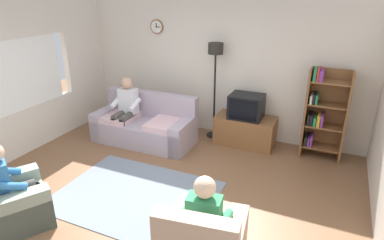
# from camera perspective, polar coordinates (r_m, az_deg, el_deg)

# --- Properties ---
(ground_plane) EXTENTS (12.00, 12.00, 0.00)m
(ground_plane) POSITION_cam_1_polar(r_m,az_deg,el_deg) (4.88, -6.46, -13.19)
(ground_plane) COLOR brown
(back_wall_assembly) EXTENTS (6.20, 0.17, 2.70)m
(back_wall_assembly) POSITION_cam_1_polar(r_m,az_deg,el_deg) (6.58, 4.86, 9.16)
(back_wall_assembly) COLOR silver
(back_wall_assembly) RESTS_ON ground_plane
(couch) EXTENTS (1.91, 0.90, 0.90)m
(couch) POSITION_cam_1_polar(r_m,az_deg,el_deg) (6.43, -8.07, -1.02)
(couch) COLOR #A899A8
(couch) RESTS_ON ground_plane
(tv_stand) EXTENTS (1.10, 0.56, 0.54)m
(tv_stand) POSITION_cam_1_polar(r_m,az_deg,el_deg) (6.35, 9.11, -1.79)
(tv_stand) COLOR brown
(tv_stand) RESTS_ON ground_plane
(tv) EXTENTS (0.60, 0.49, 0.44)m
(tv) POSITION_cam_1_polar(r_m,az_deg,el_deg) (6.15, 9.32, 2.33)
(tv) COLOR black
(tv) RESTS_ON tv_stand
(bookshelf) EXTENTS (0.68, 0.36, 1.58)m
(bookshelf) POSITION_cam_1_polar(r_m,az_deg,el_deg) (6.06, 21.54, 1.14)
(bookshelf) COLOR brown
(bookshelf) RESTS_ON ground_plane
(floor_lamp) EXTENTS (0.28, 0.28, 1.85)m
(floor_lamp) POSITION_cam_1_polar(r_m,az_deg,el_deg) (6.27, 4.02, 9.47)
(floor_lamp) COLOR black
(floor_lamp) RESTS_ON ground_plane
(armchair_near_window) EXTENTS (1.14, 1.16, 0.90)m
(armchair_near_window) POSITION_cam_1_polar(r_m,az_deg,el_deg) (4.81, -29.25, -12.63)
(armchair_near_window) COLOR gray
(armchair_near_window) RESTS_ON ground_plane
(area_rug) EXTENTS (2.20, 1.70, 0.01)m
(area_rug) POSITION_cam_1_polar(r_m,az_deg,el_deg) (4.96, -9.71, -12.63)
(area_rug) COLOR slate
(area_rug) RESTS_ON ground_plane
(person_on_couch) EXTENTS (0.51, 0.54, 1.24)m
(person_on_couch) POSITION_cam_1_polar(r_m,az_deg,el_deg) (6.39, -11.36, 2.31)
(person_on_couch) COLOR silver
(person_on_couch) RESTS_ON ground_plane
(person_in_left_armchair) EXTENTS (0.61, 0.63, 1.12)m
(person_in_left_armchair) POSITION_cam_1_polar(r_m,az_deg,el_deg) (4.66, -28.88, -9.15)
(person_in_left_armchair) COLOR #3372B2
(person_in_left_armchair) RESTS_ON ground_plane
(person_in_right_armchair) EXTENTS (0.55, 0.57, 1.12)m
(person_in_right_armchair) POSITION_cam_1_polar(r_m,az_deg,el_deg) (3.55, 2.45, -16.21)
(person_in_right_armchair) COLOR #338C59
(person_in_right_armchair) RESTS_ON ground_plane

